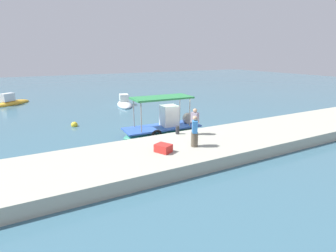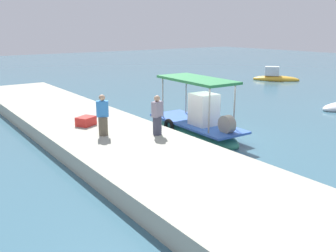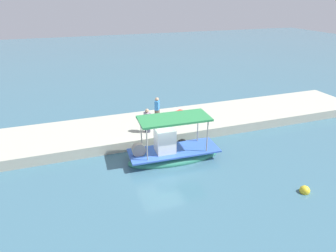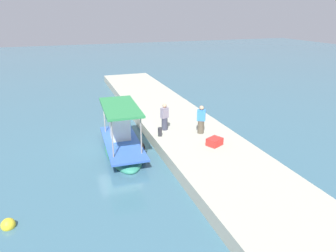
# 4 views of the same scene
# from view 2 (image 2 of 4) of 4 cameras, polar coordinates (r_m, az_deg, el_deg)

# --- Properties ---
(ground_plane) EXTENTS (120.00, 120.00, 0.00)m
(ground_plane) POSITION_cam_2_polar(r_m,az_deg,el_deg) (17.25, 6.58, -1.90)
(ground_plane) COLOR #3B6679
(dock_quay) EXTENTS (36.00, 4.87, 0.67)m
(dock_quay) POSITION_cam_2_polar(r_m,az_deg,el_deg) (14.68, -6.05, -3.57)
(dock_quay) COLOR #ABAC9B
(dock_quay) RESTS_ON ground_plane
(main_fishing_boat) EXTENTS (5.70, 2.13, 3.06)m
(main_fishing_boat) POSITION_cam_2_polar(r_m,az_deg,el_deg) (17.62, 4.55, 0.13)
(main_fishing_boat) COLOR #32896E
(main_fishing_boat) RESTS_ON ground_plane
(fisherman_near_bollard) EXTENTS (0.48, 0.53, 1.66)m
(fisherman_near_bollard) POSITION_cam_2_polar(r_m,az_deg,el_deg) (15.17, -1.69, 1.40)
(fisherman_near_bollard) COLOR #3B3D50
(fisherman_near_bollard) RESTS_ON dock_quay
(fisherman_by_crate) EXTENTS (0.52, 0.55, 1.70)m
(fisherman_by_crate) POSITION_cam_2_polar(r_m,az_deg,el_deg) (15.32, -10.08, 1.39)
(fisherman_by_crate) COLOR brown
(fisherman_by_crate) RESTS_ON dock_quay
(mooring_bollard) EXTENTS (0.24, 0.24, 0.52)m
(mooring_bollard) POSITION_cam_2_polar(r_m,az_deg,el_deg) (16.32, -1.72, 0.60)
(mooring_bollard) COLOR #2D2D33
(mooring_bollard) RESTS_ON dock_quay
(cargo_crate) EXTENTS (0.91, 0.98, 0.41)m
(cargo_crate) POSITION_cam_2_polar(r_m,az_deg,el_deg) (17.13, -12.61, 0.75)
(cargo_crate) COLOR red
(cargo_crate) RESTS_ON dock_quay
(marker_buoy) EXTENTS (0.52, 0.52, 0.52)m
(marker_buoy) POSITION_cam_2_polar(r_m,az_deg,el_deg) (24.94, 6.17, 3.65)
(marker_buoy) COLOR yellow
(marker_buoy) RESTS_ON ground_plane
(moored_boat_mid) EXTENTS (4.19, 3.80, 1.58)m
(moored_boat_mid) POSITION_cam_2_polar(r_m,az_deg,el_deg) (37.50, 16.30, 7.19)
(moored_boat_mid) COLOR gold
(moored_boat_mid) RESTS_ON ground_plane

